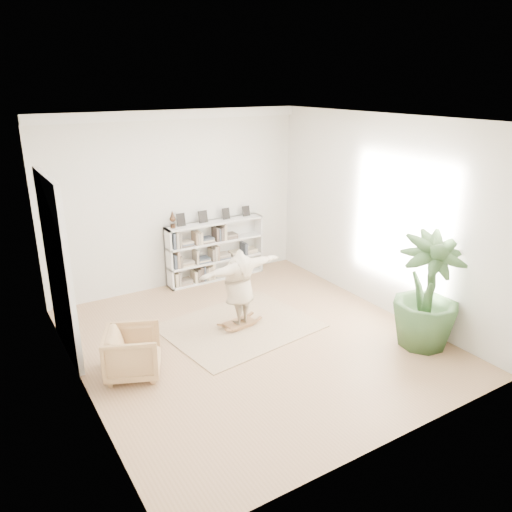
{
  "coord_description": "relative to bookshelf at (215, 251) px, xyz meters",
  "views": [
    {
      "loc": [
        -3.85,
        -6.36,
        4.13
      ],
      "look_at": [
        0.3,
        0.4,
        1.33
      ],
      "focal_mm": 35.0,
      "sensor_mm": 36.0,
      "label": 1
    }
  ],
  "objects": [
    {
      "name": "floor",
      "position": [
        -0.74,
        -2.82,
        -0.64
      ],
      "size": [
        6.0,
        6.0,
        0.0
      ],
      "primitive_type": "plane",
      "color": "#9B7450",
      "rests_on": "ground"
    },
    {
      "name": "rocker_board",
      "position": [
        -0.7,
        -2.28,
        -0.56
      ],
      "size": [
        0.58,
        0.39,
        0.12
      ],
      "rotation": [
        0.0,
        0.0,
        0.13
      ],
      "color": "brown",
      "rests_on": "rug"
    },
    {
      "name": "doors",
      "position": [
        -3.45,
        -1.52,
        0.76
      ],
      "size": [
        0.09,
        1.78,
        2.92
      ],
      "color": "white",
      "rests_on": "floor"
    },
    {
      "name": "bookshelf",
      "position": [
        0.0,
        0.0,
        0.0
      ],
      "size": [
        2.2,
        0.35,
        1.64
      ],
      "color": "silver",
      "rests_on": "floor"
    },
    {
      "name": "houseplant",
      "position": [
        1.56,
        -4.39,
        0.31
      ],
      "size": [
        1.4,
        1.4,
        1.89
      ],
      "primitive_type": "imported",
      "rotation": [
        0.0,
        0.0,
        -0.42
      ],
      "color": "#305028",
      "rests_on": "floor"
    },
    {
      "name": "rug",
      "position": [
        -0.7,
        -2.28,
        -0.63
      ],
      "size": [
        2.74,
        2.31,
        0.02
      ],
      "primitive_type": "cube",
      "rotation": [
        0.0,
        0.0,
        0.13
      ],
      "color": "tan",
      "rests_on": "floor"
    },
    {
      "name": "armchair",
      "position": [
        -2.78,
        -2.76,
        -0.27
      ],
      "size": [
        1.03,
        1.02,
        0.72
      ],
      "primitive_type": "imported",
      "rotation": [
        0.0,
        0.0,
        1.17
      ],
      "color": "tan",
      "rests_on": "floor"
    },
    {
      "name": "person",
      "position": [
        -0.7,
        -2.28,
        0.18
      ],
      "size": [
        1.72,
        0.67,
        1.36
      ],
      "primitive_type": "imported",
      "rotation": [
        0.0,
        0.0,
        3.27
      ],
      "color": "tan",
      "rests_on": "rocker_board"
    },
    {
      "name": "room_shell",
      "position": [
        -0.74,
        0.12,
        2.87
      ],
      "size": [
        6.0,
        6.0,
        6.0
      ],
      "color": "silver",
      "rests_on": "floor"
    }
  ]
}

